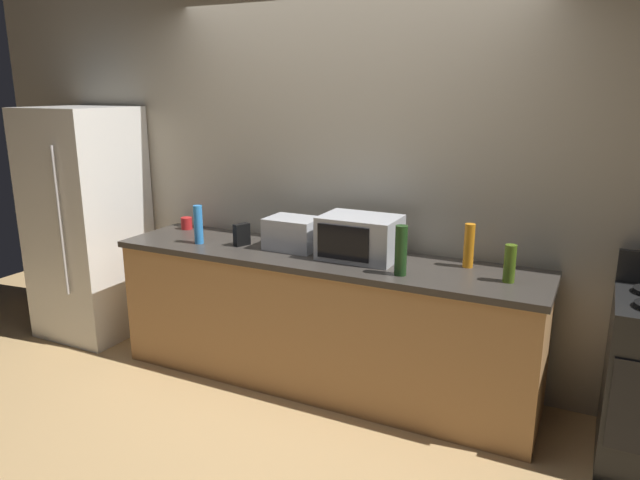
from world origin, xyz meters
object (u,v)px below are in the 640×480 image
Objects in this scene: refrigerator at (88,223)px; cordless_phone at (242,235)px; microwave at (360,237)px; bottle_spray_cleaner at (198,225)px; toaster_oven at (293,233)px; bottle_olive_oil at (510,264)px; bottle_wine at (401,251)px; bottle_dish_soap at (469,246)px; mug_red at (187,223)px.

refrigerator is 12.00× the size of cordless_phone.
microwave is 1.81× the size of bottle_spray_cleaner.
bottle_spray_cleaner is (-0.65, -0.17, 0.03)m from toaster_oven.
refrigerator is 2.31m from microwave.
bottle_wine is (-0.58, -0.15, 0.04)m from bottle_olive_oil.
toaster_oven is 0.67m from bottle_spray_cleaner.
bottle_dish_soap is (2.96, 0.16, 0.13)m from refrigerator.
refrigerator reaches higher than mug_red.
toaster_oven is 1.60× the size of bottle_olive_oil.
mug_red is at bearing 139.28° from bottle_spray_cleaner.
bottle_olive_oil is at bearing 14.20° from bottle_wine.
toaster_oven is 0.36m from cordless_phone.
mug_red is (-0.35, 0.30, -0.09)m from bottle_spray_cleaner.
cordless_phone is 1.67× the size of mug_red.
refrigerator reaches higher than bottle_wine.
refrigerator is 2.65m from bottle_wine.
microwave is at bearing 7.80° from bottle_spray_cleaner.
bottle_spray_cleaner is at bearing -177.51° from bottle_olive_oil.
bottle_olive_oil is at bearing -3.19° from toaster_oven.
bottle_spray_cleaner is at bearing 177.79° from bottle_wine.
cordless_phone is 0.71× the size of bottle_olive_oil.
bottle_olive_oil is 2.36× the size of mug_red.
bottle_olive_oil reaches higher than toaster_oven.
bottle_spray_cleaner is 1.80m from bottle_dish_soap.
refrigerator is at bearing -178.10° from toaster_oven.
bottle_wine is at bearing -11.06° from mug_red.
microwave reaches higher than bottle_spray_cleaner.
microwave is at bearing 27.36° from cordless_phone.
mug_red is at bearing 175.01° from bottle_olive_oil.
toaster_oven is 1.28× the size of bottle_spray_cleaner.
bottle_wine reaches higher than bottle_spray_cleaner.
microwave is at bearing -1.45° from toaster_oven.
cordless_phone reaches higher than mug_red.
bottle_dish_soap is (0.65, 0.11, -0.00)m from microwave.
toaster_oven is at bearing 35.35° from cordless_phone.
refrigerator is at bearing 179.69° from bottle_olive_oil.
bottle_dish_soap is at bearing -0.82° from mug_red.
refrigerator is 6.20× the size of bottle_wine.
bottle_dish_soap is at bearing 9.80° from microwave.
refrigerator is 3.75× the size of microwave.
cordless_phone is at bearing -18.17° from mug_red.
bottle_spray_cleaner is at bearing -40.72° from mug_red.
bottle_dish_soap is at bearing 29.68° from cordless_phone.
bottle_dish_soap is (0.31, 0.32, -0.01)m from bottle_wine.
mug_red is at bearing 168.94° from bottle_wine.
microwave is at bearing 175.90° from bottle_olive_oil.
microwave is 1.41× the size of toaster_oven.
cordless_phone is 1.75m from bottle_olive_oil.
toaster_oven is at bearing 14.47° from bottle_spray_cleaner.
cordless_phone is 0.52× the size of bottle_wine.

